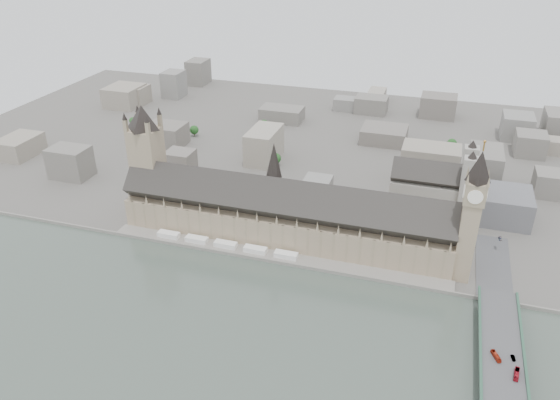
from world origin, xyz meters
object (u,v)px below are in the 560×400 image
(elizabeth_tower, at_px, (472,208))
(red_bus_north, at_px, (496,356))
(westminster_abbey, at_px, (433,191))
(red_bus_south, at_px, (517,374))
(palace_of_westminster, at_px, (284,215))
(car_approach, at_px, (500,239))
(victoria_tower, at_px, (147,157))
(car_silver, at_px, (513,358))
(westminster_bridge, at_px, (501,373))

(elizabeth_tower, distance_m, red_bus_north, 103.10)
(westminster_abbey, height_order, red_bus_north, westminster_abbey)
(westminster_abbey, bearing_deg, red_bus_south, -72.93)
(palace_of_westminster, relative_size, elizabeth_tower, 2.47)
(red_bus_north, distance_m, red_bus_south, 15.28)
(car_approach, bearing_deg, victoria_tower, -176.11)
(westminster_abbey, xyz_separation_m, red_bus_north, (47.34, -176.75, -13.51))
(car_silver, height_order, car_approach, car_approach)
(victoria_tower, relative_size, car_silver, 20.86)
(car_approach, bearing_deg, elizabeth_tower, -122.57)
(westminster_bridge, height_order, red_bus_south, red_bus_south)
(red_bus_north, xyz_separation_m, car_silver, (9.47, 1.98, -0.53))
(victoria_tower, xyz_separation_m, car_silver, (289.74, -105.77, -44.17))
(westminster_bridge, distance_m, car_silver, 11.30)
(palace_of_westminster, relative_size, red_bus_north, 27.89)
(elizabeth_tower, distance_m, car_approach, 72.05)
(red_bus_north, bearing_deg, westminster_bridge, -80.82)
(car_silver, relative_size, car_approach, 0.87)
(westminster_bridge, relative_size, red_bus_south, 31.73)
(car_silver, bearing_deg, red_bus_south, -98.94)
(westminster_bridge, bearing_deg, red_bus_south, -39.50)
(victoria_tower, distance_m, westminster_abbey, 244.79)
(elizabeth_tower, bearing_deg, victoria_tower, 176.04)
(westminster_abbey, bearing_deg, elizabeth_tower, -72.71)
(car_silver, bearing_deg, westminster_bridge, -139.40)
(westminster_bridge, bearing_deg, palace_of_westminster, 146.51)
(victoria_tower, bearing_deg, red_bus_north, -21.03)
(westminster_bridge, bearing_deg, elizabeth_tower, 104.11)
(palace_of_westminster, bearing_deg, red_bus_south, -33.75)
(palace_of_westminster, distance_m, westminster_abbey, 134.09)
(westminster_bridge, xyz_separation_m, westminster_abbey, (-51.08, 182.50, 19.96))
(victoria_tower, xyz_separation_m, westminster_bridge, (284.00, -113.50, -50.08))
(westminster_bridge, bearing_deg, westminster_abbey, 105.64)
(elizabeth_tower, height_order, westminster_bridge, elizabeth_tower)
(red_bus_south, relative_size, car_approach, 1.87)
(red_bus_south, bearing_deg, westminster_bridge, 148.66)
(victoria_tower, xyz_separation_m, car_approach, (287.89, 28.91, -44.16))
(red_bus_south, xyz_separation_m, car_silver, (-0.89, 13.21, -0.64))
(palace_of_westminster, bearing_deg, victoria_tower, 177.04)
(palace_of_westminster, bearing_deg, car_approach, 11.98)
(elizabeth_tower, bearing_deg, car_approach, 59.27)
(westminster_abbey, bearing_deg, victoria_tower, -163.50)
(westminster_abbey, bearing_deg, car_silver, -71.99)
(elizabeth_tower, distance_m, westminster_abbey, 96.91)
(car_silver, bearing_deg, car_approach, 77.98)
(palace_of_westminster, xyz_separation_m, car_silver, (167.74, -99.47, -11.67))
(westminster_abbey, xyz_separation_m, red_bus_south, (57.71, -187.97, -13.40))
(elizabeth_tower, bearing_deg, red_bus_north, -77.27)
(palace_of_westminster, distance_m, red_bus_north, 188.32)
(westminster_bridge, xyz_separation_m, red_bus_north, (-3.73, 5.75, 6.45))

